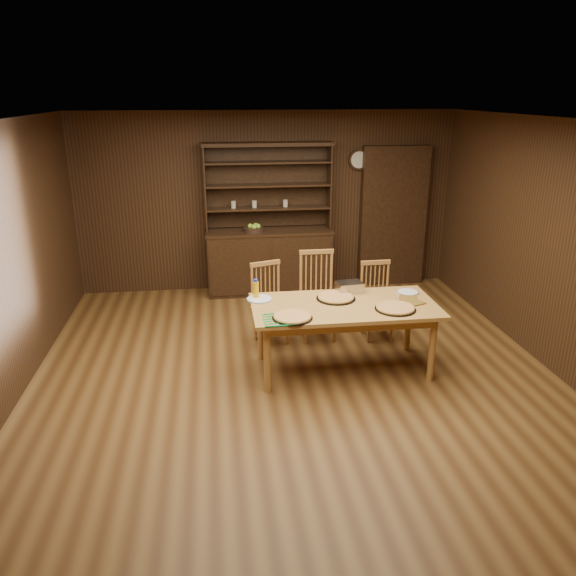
{
  "coord_description": "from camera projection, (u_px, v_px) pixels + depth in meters",
  "views": [
    {
      "loc": [
        -0.78,
        -5.18,
        2.85
      ],
      "look_at": [
        -0.03,
        0.4,
        0.87
      ],
      "focal_mm": 35.0,
      "sensor_mm": 36.0,
      "label": 1
    }
  ],
  "objects": [
    {
      "name": "floor",
      "position": [
        296.0,
        378.0,
        5.89
      ],
      "size": [
        6.0,
        6.0,
        0.0
      ],
      "primitive_type": "plane",
      "color": "brown",
      "rests_on": "ground"
    },
    {
      "name": "dining_table",
      "position": [
        344.0,
        312.0,
        5.86
      ],
      "size": [
        1.93,
        0.96,
        0.75
      ],
      "color": "#B67F3F",
      "rests_on": "floor"
    },
    {
      "name": "chair_center",
      "position": [
        317.0,
        292.0,
        6.74
      ],
      "size": [
        0.44,
        0.42,
        1.07
      ],
      "rotation": [
        0.0,
        0.0,
        0.0
      ],
      "color": "#BE8941",
      "rests_on": "floor"
    },
    {
      "name": "foil_dish",
      "position": [
        349.0,
        287.0,
        6.19
      ],
      "size": [
        0.3,
        0.23,
        0.11
      ],
      "primitive_type": "cube",
      "rotation": [
        0.0,
        0.0,
        0.13
      ],
      "color": "white",
      "rests_on": "dining_table"
    },
    {
      "name": "china_hutch",
      "position": [
        269.0,
        253.0,
        8.26
      ],
      "size": [
        1.84,
        0.52,
        2.17
      ],
      "color": "#322010",
      "rests_on": "floor"
    },
    {
      "name": "plate_right",
      "position": [
        408.0,
        292.0,
        6.17
      ],
      "size": [
        0.24,
        0.24,
        0.02
      ],
      "color": "white",
      "rests_on": "dining_table"
    },
    {
      "name": "pot_holder_a",
      "position": [
        414.0,
        302.0,
        5.88
      ],
      "size": [
        0.23,
        0.23,
        0.01
      ],
      "primitive_type": "cube",
      "rotation": [
        0.0,
        0.0,
        0.37
      ],
      "color": "#B42614",
      "rests_on": "dining_table"
    },
    {
      "name": "plate_left",
      "position": [
        260.0,
        299.0,
        5.97
      ],
      "size": [
        0.28,
        0.28,
        0.02
      ],
      "color": "white",
      "rests_on": "dining_table"
    },
    {
      "name": "cooling_rack",
      "position": [
        280.0,
        319.0,
        5.44
      ],
      "size": [
        0.36,
        0.36,
        0.01
      ],
      "primitive_type": null,
      "rotation": [
        0.0,
        0.0,
        0.19
      ],
      "color": "#0B9A50",
      "rests_on": "dining_table"
    },
    {
      "name": "wall_clock",
      "position": [
        359.0,
        160.0,
        8.18
      ],
      "size": [
        0.3,
        0.05,
        0.3
      ],
      "color": "#322010",
      "rests_on": "room_shell"
    },
    {
      "name": "juice_bottle",
      "position": [
        256.0,
        289.0,
        5.98
      ],
      "size": [
        0.06,
        0.06,
        0.21
      ],
      "color": "#DDA00B",
      "rests_on": "dining_table"
    },
    {
      "name": "chair_right",
      "position": [
        376.0,
        298.0,
        6.77
      ],
      "size": [
        0.39,
        0.38,
        0.93
      ],
      "rotation": [
        0.0,
        0.0,
        0.04
      ],
      "color": "#BE8941",
      "rests_on": "floor"
    },
    {
      "name": "pizza_left",
      "position": [
        292.0,
        317.0,
        5.48
      ],
      "size": [
        0.4,
        0.4,
        0.04
      ],
      "color": "black",
      "rests_on": "dining_table"
    },
    {
      "name": "chair_left",
      "position": [
        269.0,
        300.0,
        6.63
      ],
      "size": [
        0.49,
        0.48,
        0.97
      ],
      "rotation": [
        0.0,
        0.0,
        0.31
      ],
      "color": "#BE8941",
      "rests_on": "floor"
    },
    {
      "name": "fruit_bowl",
      "position": [
        254.0,
        229.0,
        8.04
      ],
      "size": [
        0.3,
        0.3,
        0.12
      ],
      "color": "black",
      "rests_on": "china_hutch"
    },
    {
      "name": "room_shell",
      "position": [
        297.0,
        232.0,
        5.36
      ],
      "size": [
        6.0,
        6.0,
        6.0
      ],
      "color": "silver",
      "rests_on": "floor"
    },
    {
      "name": "pizza_center",
      "position": [
        336.0,
        297.0,
        5.99
      ],
      "size": [
        0.42,
        0.42,
        0.04
      ],
      "color": "black",
      "rests_on": "dining_table"
    },
    {
      "name": "pizza_right",
      "position": [
        395.0,
        308.0,
        5.7
      ],
      "size": [
        0.42,
        0.42,
        0.04
      ],
      "color": "black",
      "rests_on": "dining_table"
    },
    {
      "name": "pot_holder_b",
      "position": [
        408.0,
        298.0,
        5.99
      ],
      "size": [
        0.24,
        0.24,
        0.01
      ],
      "primitive_type": "cube",
      "rotation": [
        0.0,
        0.0,
        -0.34
      ],
      "color": "#B42614",
      "rests_on": "dining_table"
    },
    {
      "name": "doorway",
      "position": [
        393.0,
        217.0,
        8.48
      ],
      "size": [
        1.0,
        0.18,
        2.1
      ],
      "primitive_type": "cube",
      "color": "#322010",
      "rests_on": "floor"
    }
  ]
}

